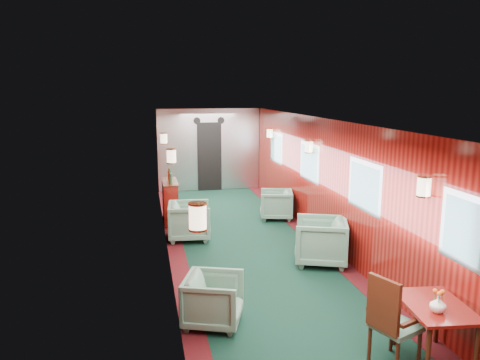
{
  "coord_description": "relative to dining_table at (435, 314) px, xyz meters",
  "views": [
    {
      "loc": [
        -1.85,
        -7.6,
        2.94
      ],
      "look_at": [
        0.0,
        1.4,
        1.15
      ],
      "focal_mm": 35.0,
      "sensor_mm": 36.0,
      "label": 1
    }
  ],
  "objects": [
    {
      "name": "flower_vase",
      "position": [
        -0.09,
        -0.16,
        0.2
      ],
      "size": [
        0.21,
        0.21,
        0.17
      ],
      "primitive_type": "imported",
      "rotation": [
        0.0,
        0.0,
        -0.3
      ],
      "color": "white",
      "rests_on": "dining_table"
    },
    {
      "name": "bulkhead",
      "position": [
        -1.14,
        9.38,
        0.62
      ],
      "size": [
        2.98,
        0.17,
        2.39
      ],
      "color": "silver",
      "rests_on": "ground"
    },
    {
      "name": "armchair_left_far",
      "position": [
        -2.17,
        4.82,
        -0.2
      ],
      "size": [
        0.89,
        0.87,
        0.75
      ],
      "primitive_type": "imported",
      "rotation": [
        0.0,
        0.0,
        1.48
      ],
      "color": "#225142",
      "rests_on": "ground"
    },
    {
      "name": "armchair_left_near",
      "position": [
        -2.21,
        1.32,
        -0.25
      ],
      "size": [
        0.9,
        0.89,
        0.65
      ],
      "primitive_type": "imported",
      "rotation": [
        0.0,
        0.0,
        1.23
      ],
      "color": "#225142",
      "rests_on": "ground"
    },
    {
      "name": "room",
      "position": [
        -1.14,
        3.47,
        1.06
      ],
      "size": [
        12.0,
        12.1,
        2.4
      ],
      "color": "black",
      "rests_on": "ground"
    },
    {
      "name": "side_chair",
      "position": [
        -0.51,
        0.02,
        -0.01
      ],
      "size": [
        0.59,
        0.6,
        1.03
      ],
      "rotation": [
        0.0,
        0.0,
        0.38
      ],
      "color": "#225142",
      "rests_on": "ground"
    },
    {
      "name": "wall_sconces",
      "position": [
        -1.14,
        4.04,
        1.22
      ],
      "size": [
        2.97,
        7.97,
        0.25
      ],
      "color": "#FFEFC6",
      "rests_on": "ground"
    },
    {
      "name": "armchair_right_far",
      "position": [
        -0.07,
        5.93,
        -0.24
      ],
      "size": [
        0.89,
        0.88,
        0.67
      ],
      "primitive_type": "imported",
      "rotation": [
        0.0,
        0.0,
        -1.83
      ],
      "color": "#225142",
      "rests_on": "ground"
    },
    {
      "name": "credenza",
      "position": [
        -2.48,
        6.14,
        -0.09
      ],
      "size": [
        0.33,
        1.05,
        1.21
      ],
      "color": "maroon",
      "rests_on": "ground"
    },
    {
      "name": "windows_right",
      "position": [
        0.35,
        3.72,
        0.88
      ],
      "size": [
        0.02,
        8.6,
        0.8
      ],
      "color": "#A5A7AC",
      "rests_on": "ground"
    },
    {
      "name": "dining_table",
      "position": [
        0.0,
        0.0,
        0.0
      ],
      "size": [
        0.73,
        0.97,
        0.68
      ],
      "rotation": [
        0.0,
        0.0,
        -0.12
      ],
      "color": "maroon",
      "rests_on": "ground"
    },
    {
      "name": "armchair_right_near",
      "position": [
        -0.1,
        3.06,
        -0.18
      ],
      "size": [
        1.1,
        1.09,
        0.79
      ],
      "primitive_type": "imported",
      "rotation": [
        0.0,
        0.0,
        -1.92
      ],
      "color": "#225142",
      "rests_on": "ground"
    }
  ]
}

